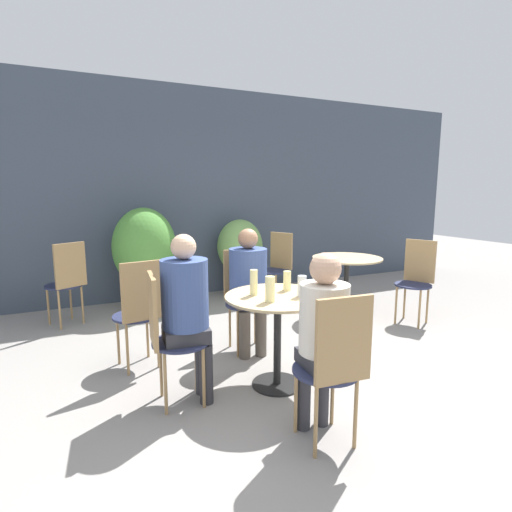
# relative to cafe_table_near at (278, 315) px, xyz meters

# --- Properties ---
(ground_plane) EXTENTS (20.00, 20.00, 0.00)m
(ground_plane) POSITION_rel_cafe_table_near_xyz_m (0.15, -0.18, -0.59)
(ground_plane) COLOR gray
(storefront_wall) EXTENTS (10.00, 0.06, 3.00)m
(storefront_wall) POSITION_rel_cafe_table_near_xyz_m (0.15, 3.08, 0.91)
(storefront_wall) COLOR #3D4756
(storefront_wall) RESTS_ON ground_plane
(cafe_table_near) EXTENTS (0.82, 0.82, 0.74)m
(cafe_table_near) POSITION_rel_cafe_table_near_xyz_m (0.00, 0.00, 0.00)
(cafe_table_near) COLOR black
(cafe_table_near) RESTS_ON ground_plane
(cafe_table_far) EXTENTS (0.84, 0.84, 0.74)m
(cafe_table_far) POSITION_rel_cafe_table_near_xyz_m (1.60, 1.21, 0.00)
(cafe_table_far) COLOR black
(cafe_table_far) RESTS_ON ground_plane
(bistro_chair_0) EXTENTS (0.41, 0.42, 0.97)m
(bistro_chair_0) POSITION_rel_cafe_table_near_xyz_m (0.08, 0.86, -0.01)
(bistro_chair_0) COLOR #232847
(bistro_chair_0) RESTS_ON ground_plane
(bistro_chair_1) EXTENTS (0.42, 0.41, 0.97)m
(bistro_chair_1) POSITION_rel_cafe_table_near_xyz_m (-0.86, 0.08, -0.01)
(bistro_chair_1) COLOR #232847
(bistro_chair_1) RESTS_ON ground_plane
(bistro_chair_2) EXTENTS (0.41, 0.42, 0.97)m
(bistro_chair_2) POSITION_rel_cafe_table_near_xyz_m (-0.08, -0.86, -0.01)
(bistro_chair_2) COLOR #232847
(bistro_chair_2) RESTS_ON ground_plane
(bistro_chair_3) EXTENTS (0.45, 0.46, 0.97)m
(bistro_chair_3) POSITION_rel_cafe_table_near_xyz_m (-1.49, 2.26, -0.01)
(bistro_chair_3) COLOR #232847
(bistro_chair_3) RESTS_ON ground_plane
(bistro_chair_4) EXTENTS (0.46, 0.45, 0.97)m
(bistro_chair_4) POSITION_rel_cafe_table_near_xyz_m (1.13, 2.11, -0.01)
(bistro_chair_4) COLOR #232847
(bistro_chair_4) RESTS_ON ground_plane
(bistro_chair_5) EXTENTS (0.41, 0.43, 0.97)m
(bistro_chair_5) POSITION_rel_cafe_table_near_xyz_m (-0.93, 0.74, -0.01)
(bistro_chair_5) COLOR #232847
(bistro_chair_5) RESTS_ON ground_plane
(bistro_chair_6) EXTENTS (0.46, 0.45, 0.97)m
(bistro_chair_6) POSITION_rel_cafe_table_near_xyz_m (2.22, 0.70, -0.01)
(bistro_chair_6) COLOR #232847
(bistro_chair_6) RESTS_ON ground_plane
(seated_person_0) EXTENTS (0.36, 0.38, 1.20)m
(seated_person_0) POSITION_rel_cafe_table_near_xyz_m (0.06, 0.70, 0.13)
(seated_person_0) COLOR brown
(seated_person_0) RESTS_ON ground_plane
(seated_person_1) EXTENTS (0.35, 0.34, 1.25)m
(seated_person_1) POSITION_rel_cafe_table_near_xyz_m (-0.70, 0.06, 0.16)
(seated_person_1) COLOR #2D2D33
(seated_person_1) RESTS_ON ground_plane
(seated_person_2) EXTENTS (0.30, 0.32, 1.18)m
(seated_person_2) POSITION_rel_cafe_table_near_xyz_m (-0.06, -0.70, 0.13)
(seated_person_2) COLOR #2D2D33
(seated_person_2) RESTS_ON ground_plane
(beer_glass_0) EXTENTS (0.07, 0.07, 0.16)m
(beer_glass_0) POSITION_rel_cafe_table_near_xyz_m (0.16, -0.10, 0.24)
(beer_glass_0) COLOR silver
(beer_glass_0) RESTS_ON cafe_table_near
(beer_glass_1) EXTENTS (0.06, 0.06, 0.16)m
(beer_glass_1) POSITION_rel_cafe_table_near_xyz_m (0.15, 0.12, 0.23)
(beer_glass_1) COLOR beige
(beer_glass_1) RESTS_ON cafe_table_near
(beer_glass_2) EXTENTS (0.06, 0.06, 0.20)m
(beer_glass_2) POSITION_rel_cafe_table_near_xyz_m (-0.16, 0.09, 0.25)
(beer_glass_2) COLOR beige
(beer_glass_2) RESTS_ON cafe_table_near
(beer_glass_3) EXTENTS (0.07, 0.07, 0.19)m
(beer_glass_3) POSITION_rel_cafe_table_near_xyz_m (-0.13, -0.13, 0.25)
(beer_glass_3) COLOR beige
(beer_glass_3) RESTS_ON cafe_table_near
(potted_plant_0) EXTENTS (0.81, 0.81, 1.33)m
(potted_plant_0) POSITION_rel_cafe_table_near_xyz_m (-0.57, 2.58, 0.19)
(potted_plant_0) COLOR #93664C
(potted_plant_0) RESTS_ON ground_plane
(potted_plant_1) EXTENTS (0.66, 0.66, 1.13)m
(potted_plant_1) POSITION_rel_cafe_table_near_xyz_m (0.80, 2.68, 0.07)
(potted_plant_1) COLOR slate
(potted_plant_1) RESTS_ON ground_plane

